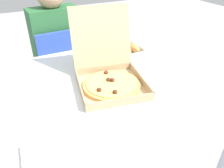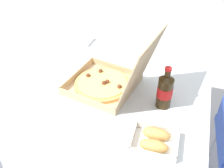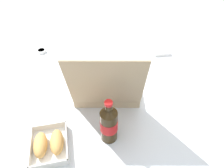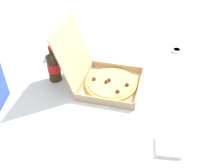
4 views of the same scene
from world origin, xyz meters
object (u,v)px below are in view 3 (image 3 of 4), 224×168
bread_side_box (49,144)px  dipping_sauce_cup (42,51)px  cola_bottle (109,124)px  napkin_pile (161,51)px  pizza_box_open (107,84)px  paper_menu (184,115)px

bread_side_box → dipping_sauce_cup: bearing=-83.3°
bread_side_box → dipping_sauce_cup: bread_side_box is taller
cola_bottle → napkin_pile: size_ratio=2.04×
bread_side_box → pizza_box_open: bearing=-134.6°
cola_bottle → dipping_sauce_cup: size_ratio=4.00×
cola_bottle → bread_side_box: bearing=1.2°
pizza_box_open → napkin_pile: bearing=-143.4°
cola_bottle → paper_menu: 0.40m
bread_side_box → paper_menu: (-0.63, -0.06, -0.02)m
pizza_box_open → bread_side_box: pizza_box_open is taller
pizza_box_open → cola_bottle: (0.04, 0.29, 0.05)m
paper_menu → dipping_sauce_cup: bearing=-21.0°
napkin_pile → dipping_sauce_cup: bearing=-10.2°
cola_bottle → napkin_pile: cola_bottle is taller
pizza_box_open → bread_side_box: bearing=45.4°
paper_menu → pizza_box_open: bearing=-12.0°
bread_side_box → napkin_pile: size_ratio=1.76×
pizza_box_open → paper_menu: pizza_box_open is taller
napkin_pile → dipping_sauce_cup: (0.81, -0.14, 0.00)m
cola_bottle → paper_menu: (-0.38, -0.06, -0.09)m
bread_side_box → napkin_pile: 0.94m
napkin_pile → pizza_box_open: bearing=36.6°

